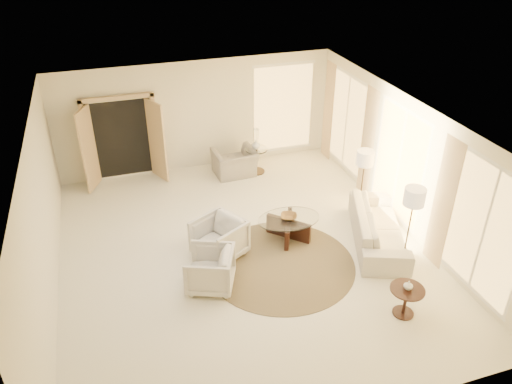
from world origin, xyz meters
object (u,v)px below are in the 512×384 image
object	(u,v)px
end_table	(406,297)
floor_lamp_near	(365,161)
floor_lamp_far	(414,200)
bowl	(289,217)
side_vase	(256,145)
armchair_right	(210,268)
side_table	(256,158)
end_vase	(408,285)
sofa	(379,227)
accent_chair	(235,159)
coffee_table	(288,226)
armchair_left	(219,237)

from	to	relation	value
end_table	floor_lamp_near	size ratio (longest dim) A/B	0.38
floor_lamp_far	bowl	xyz separation A→B (m)	(-1.86, 1.41, -0.86)
floor_lamp_far	side_vase	bearing A→B (deg)	109.91
armchair_right	side_table	distance (m)	4.52
armchair_right	end_vase	distance (m)	3.41
sofa	armchair_right	bearing A→B (deg)	116.07
armchair_right	end_table	distance (m)	3.40
end_vase	accent_chair	bearing A→B (deg)	103.39
side_table	floor_lamp_near	bearing A→B (deg)	-58.34
floor_lamp_far	end_table	bearing A→B (deg)	-122.17
side_vase	coffee_table	bearing A→B (deg)	-95.13
sofa	floor_lamp_far	distance (m)	1.26
accent_chair	floor_lamp_far	bearing A→B (deg)	113.07
end_table	accent_chair	bearing A→B (deg)	103.39
armchair_left	end_table	world-z (taller)	armchair_left
floor_lamp_near	floor_lamp_far	world-z (taller)	floor_lamp_far
sofa	end_table	bearing A→B (deg)	-176.32
floor_lamp_far	side_vase	world-z (taller)	floor_lamp_far
coffee_table	accent_chair	bearing A→B (deg)	95.58
accent_chair	end_vase	size ratio (longest dim) A/B	6.38
sofa	armchair_left	xyz separation A→B (m)	(-3.20, 0.54, 0.09)
floor_lamp_far	end_vase	xyz separation A→B (m)	(-0.80, -1.27, -0.75)
bowl	end_vase	distance (m)	2.88
sofa	bowl	distance (m)	1.84
coffee_table	end_table	xyz separation A→B (m)	(1.06, -2.68, 0.07)
floor_lamp_far	sofa	bearing A→B (deg)	103.01
armchair_left	accent_chair	world-z (taller)	accent_chair
armchair_right	bowl	xyz separation A→B (m)	(1.88, 0.98, 0.10)
side_vase	sofa	bearing A→B (deg)	-68.79
accent_chair	coffee_table	distance (m)	3.05
sofa	end_table	xyz separation A→B (m)	(-0.63, -2.00, 0.02)
end_table	side_table	bearing A→B (deg)	97.96
end_vase	side_vase	size ratio (longest dim) A/B	0.68
armchair_left	end_table	distance (m)	3.61
end_table	end_vase	xyz separation A→B (m)	(0.00, -0.00, 0.25)
sofa	floor_lamp_near	world-z (taller)	floor_lamp_near
bowl	side_table	bearing A→B (deg)	84.87
armchair_right	armchair_left	bearing A→B (deg)	178.05
accent_chair	floor_lamp_far	xyz separation A→B (m)	(2.16, -4.43, 0.92)
armchair_left	end_table	size ratio (longest dim) A/B	1.54
bowl	sofa	bearing A→B (deg)	-21.92
end_table	end_vase	size ratio (longest dim) A/B	3.56
end_table	end_vase	distance (m)	0.25
armchair_right	floor_lamp_far	xyz separation A→B (m)	(3.75, -0.42, 0.96)
coffee_table	bowl	xyz separation A→B (m)	(0.00, 0.00, 0.22)
armchair_right	bowl	world-z (taller)	armchair_right
side_table	end_vase	size ratio (longest dim) A/B	4.11
end_table	armchair_right	bearing A→B (deg)	150.07
side_table	end_vase	distance (m)	5.73
floor_lamp_near	side_table	bearing A→B (deg)	121.66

